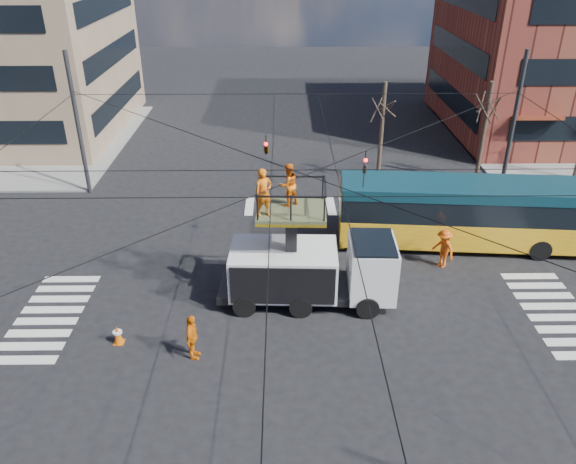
{
  "coord_description": "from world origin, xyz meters",
  "views": [
    {
      "loc": [
        -0.83,
        -18.05,
        13.23
      ],
      "look_at": [
        -0.6,
        1.09,
        3.09
      ],
      "focal_mm": 35.0,
      "sensor_mm": 36.0,
      "label": 1
    }
  ],
  "objects_px": {
    "city_bus": "(462,212)",
    "flagger": "(443,249)",
    "utility_truck": "(311,258)",
    "worker_ground": "(192,337)",
    "traffic_cone": "(118,335)"
  },
  "relations": [
    {
      "from": "traffic_cone",
      "to": "worker_ground",
      "type": "relative_size",
      "value": 0.43
    },
    {
      "from": "city_bus",
      "to": "traffic_cone",
      "type": "height_order",
      "value": "city_bus"
    },
    {
      "from": "traffic_cone",
      "to": "flagger",
      "type": "bearing_deg",
      "value": 21.62
    },
    {
      "from": "city_bus",
      "to": "flagger",
      "type": "height_order",
      "value": "city_bus"
    },
    {
      "from": "utility_truck",
      "to": "worker_ground",
      "type": "bearing_deg",
      "value": -138.46
    },
    {
      "from": "flagger",
      "to": "city_bus",
      "type": "bearing_deg",
      "value": 116.66
    },
    {
      "from": "utility_truck",
      "to": "worker_ground",
      "type": "relative_size",
      "value": 4.02
    },
    {
      "from": "city_bus",
      "to": "worker_ground",
      "type": "distance_m",
      "value": 14.18
    },
    {
      "from": "worker_ground",
      "to": "flagger",
      "type": "bearing_deg",
      "value": -53.92
    },
    {
      "from": "flagger",
      "to": "worker_ground",
      "type": "bearing_deg",
      "value": -90.09
    },
    {
      "from": "utility_truck",
      "to": "traffic_cone",
      "type": "xyz_separation_m",
      "value": [
        -7.16,
        -2.7,
        -1.6
      ]
    },
    {
      "from": "worker_ground",
      "to": "flagger",
      "type": "xyz_separation_m",
      "value": [
        10.32,
        6.05,
        0.03
      ]
    },
    {
      "from": "city_bus",
      "to": "traffic_cone",
      "type": "xyz_separation_m",
      "value": [
        -14.49,
        -7.25,
        -1.35
      ]
    },
    {
      "from": "city_bus",
      "to": "flagger",
      "type": "bearing_deg",
      "value": -118.02
    },
    {
      "from": "utility_truck",
      "to": "city_bus",
      "type": "relative_size",
      "value": 0.61
    }
  ]
}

